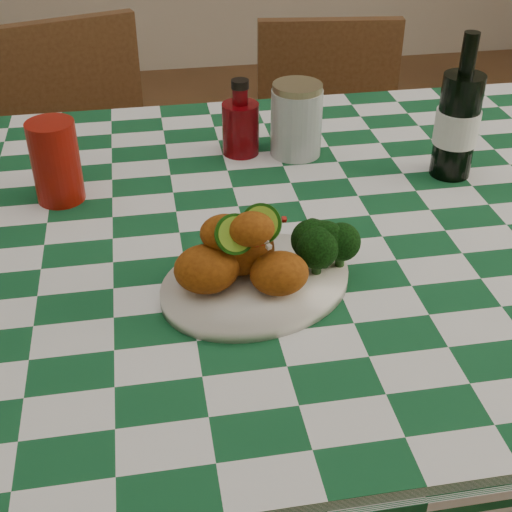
{
  "coord_description": "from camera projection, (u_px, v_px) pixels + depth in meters",
  "views": [
    {
      "loc": [
        -0.15,
        -0.94,
        1.38
      ],
      "look_at": [
        -0.01,
        -0.16,
        0.84
      ],
      "focal_mm": 50.0,
      "sensor_mm": 36.0,
      "label": 1
    }
  ],
  "objects": [
    {
      "name": "beer_bottle",
      "position": [
        460.0,
        107.0,
        1.2
      ],
      "size": [
        0.09,
        0.09,
        0.25
      ],
      "primitive_type": null,
      "rotation": [
        0.0,
        0.0,
        0.29
      ],
      "color": "black",
      "rests_on": "dining_table"
    },
    {
      "name": "wooden_chair_right",
      "position": [
        331.0,
        193.0,
        1.96
      ],
      "size": [
        0.43,
        0.45,
        0.85
      ],
      "primitive_type": null,
      "rotation": [
        0.0,
        0.0,
        -0.12
      ],
      "color": "#472814",
      "rests_on": "ground"
    },
    {
      "name": "plate",
      "position": [
        256.0,
        284.0,
        0.98
      ],
      "size": [
        0.33,
        0.3,
        0.02
      ],
      "primitive_type": null,
      "rotation": [
        0.0,
        0.0,
        0.37
      ],
      "color": "silver",
      "rests_on": "dining_table"
    },
    {
      "name": "dining_table",
      "position": [
        246.0,
        404.0,
        1.34
      ],
      "size": [
        1.66,
        1.06,
        0.79
      ],
      "primitive_type": null,
      "color": "#134F28",
      "rests_on": "ground"
    },
    {
      "name": "mason_jar",
      "position": [
        296.0,
        120.0,
        1.3
      ],
      "size": [
        0.12,
        0.12,
        0.14
      ],
      "primitive_type": null,
      "rotation": [
        0.0,
        0.0,
        0.41
      ],
      "color": "#B2BCBA",
      "rests_on": "dining_table"
    },
    {
      "name": "ketchup_bottle",
      "position": [
        240.0,
        117.0,
        1.3
      ],
      "size": [
        0.09,
        0.09,
        0.14
      ],
      "primitive_type": null,
      "rotation": [
        0.0,
        0.0,
        0.43
      ],
      "color": "#640509",
      "rests_on": "dining_table"
    },
    {
      "name": "red_tumbler",
      "position": [
        56.0,
        162.0,
        1.16
      ],
      "size": [
        0.1,
        0.1,
        0.14
      ],
      "primitive_type": "cylinder",
      "rotation": [
        0.0,
        0.0,
        -0.3
      ],
      "color": "maroon",
      "rests_on": "dining_table"
    },
    {
      "name": "wooden_chair_left",
      "position": [
        98.0,
        205.0,
        1.87
      ],
      "size": [
        0.5,
        0.52,
        0.87
      ],
      "primitive_type": null,
      "rotation": [
        0.0,
        0.0,
        0.29
      ],
      "color": "#472814",
      "rests_on": "ground"
    },
    {
      "name": "broccoli_side",
      "position": [
        326.0,
        247.0,
        0.98
      ],
      "size": [
        0.09,
        0.09,
        0.07
      ],
      "primitive_type": null,
      "color": "black",
      "rests_on": "plate"
    },
    {
      "name": "fried_chicken_pile",
      "position": [
        250.0,
        247.0,
        0.95
      ],
      "size": [
        0.16,
        0.12,
        0.11
      ],
      "primitive_type": null,
      "color": "#974A0E",
      "rests_on": "plate"
    }
  ]
}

